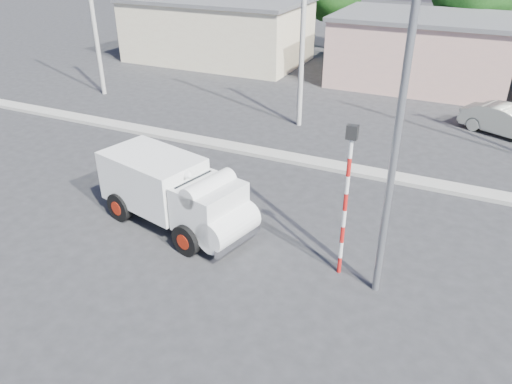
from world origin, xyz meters
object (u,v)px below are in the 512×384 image
at_px(truck, 176,192).
at_px(streetlight, 393,110).
at_px(cyclist, 193,207).
at_px(car_cream, 507,121).
at_px(traffic_pole, 347,190).
at_px(bicycle, 193,220).

height_order(truck, streetlight, streetlight).
distance_m(cyclist, car_cream, 15.84).
bearing_deg(car_cream, cyclist, 170.80).
relative_size(car_cream, traffic_pole, 0.94).
height_order(cyclist, traffic_pole, traffic_pole).
bearing_deg(streetlight, cyclist, 176.75).
bearing_deg(streetlight, car_cream, 77.75).
bearing_deg(car_cream, bicycle, 170.80).
xyz_separation_m(traffic_pole, streetlight, (0.94, -0.30, 2.37)).
height_order(traffic_pole, streetlight, streetlight).
bearing_deg(traffic_pole, car_cream, 73.70).
bearing_deg(traffic_pole, streetlight, -17.73).
distance_m(car_cream, traffic_pole, 13.99).
height_order(car_cream, traffic_pole, traffic_pole).
xyz_separation_m(cyclist, traffic_pole, (4.74, -0.02, 1.67)).
xyz_separation_m(car_cream, streetlight, (-2.95, -13.60, 4.29)).
distance_m(cyclist, traffic_pole, 5.03).
bearing_deg(truck, streetlight, 9.52).
bearing_deg(bicycle, truck, 83.77).
xyz_separation_m(truck, traffic_pole, (5.42, -0.16, 1.38)).
distance_m(bicycle, traffic_pole, 5.20).
bearing_deg(traffic_pole, cyclist, 179.73).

